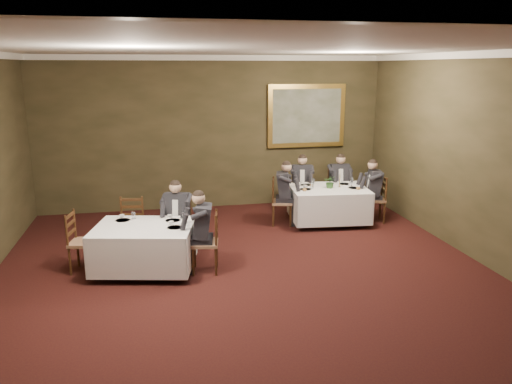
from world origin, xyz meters
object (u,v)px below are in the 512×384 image
object	(u,v)px
chair_main_endright	(374,208)
chair_sec_endright	(206,255)
table_second	(144,245)
chair_main_backright	(338,199)
table_main	(329,202)
diner_main_endleft	(282,201)
chair_main_backleft	(301,200)
diner_main_backleft	(301,191)
centerpiece	(330,181)
diner_sec_backright	(178,226)
chair_sec_backleft	(132,238)
diner_main_endright	(374,198)
candlestick	(340,180)
diner_main_backright	(338,190)
painting	(306,116)
chair_main_endleft	(281,211)
chair_sec_endleft	(84,254)
chair_sec_backright	(179,238)
diner_sec_endright	(205,241)

from	to	relation	value
chair_main_endright	chair_sec_endright	bearing A→B (deg)	129.51
table_second	chair_main_backright	distance (m)	5.06
chair_main_endright	table_main	bearing A→B (deg)	96.66
diner_main_endleft	chair_main_backleft	bearing A→B (deg)	154.46
table_main	chair_main_backright	bearing A→B (deg)	56.95
chair_main_backleft	diner_main_backleft	xyz separation A→B (m)	(-0.00, -0.01, 0.23)
diner_main_endleft	diner_main_backleft	bearing A→B (deg)	154.14
chair_main_backleft	centerpiece	bearing A→B (deg)	125.50
chair_main_backleft	diner_sec_backright	distance (m)	3.54
chair_main_endright	chair_sec_endright	size ratio (longest dim) A/B	1.00
chair_main_backleft	chair_sec_backleft	distance (m)	4.14
chair_sec_backleft	centerpiece	size ratio (longest dim) A/B	3.50
diner_main_endright	candlestick	world-z (taller)	diner_main_endright
table_main	chair_main_backright	distance (m)	0.94
diner_main_backleft	candlestick	distance (m)	1.07
diner_main_backright	chair_sec_backleft	xyz separation A→B (m)	(-4.55, -1.76, -0.23)
diner_main_backleft	chair_sec_endright	xyz separation A→B (m)	(-2.49, -2.93, -0.23)
centerpiece	candlestick	xyz separation A→B (m)	(0.23, 0.05, 0.01)
table_second	painting	size ratio (longest dim) A/B	0.95
table_second	diner_main_endleft	distance (m)	3.43
chair_main_endleft	diner_main_endleft	xyz separation A→B (m)	(0.01, -0.00, 0.23)
chair_main_endleft	diner_main_endright	xyz separation A→B (m)	(2.00, -0.20, 0.23)
chair_main_backright	candlestick	size ratio (longest dim) A/B	2.44
chair_sec_endleft	diner_sec_backright	bearing A→B (deg)	117.97
candlestick	diner_main_backleft	bearing A→B (deg)	126.62
chair_main_backright	chair_sec_backright	size ratio (longest dim) A/B	1.00
diner_main_backleft	chair_main_backright	bearing A→B (deg)	-172.26
table_second	chair_main_endleft	world-z (taller)	chair_main_endleft
diner_main_backright	centerpiece	distance (m)	0.99
chair_sec_backleft	chair_sec_endleft	size ratio (longest dim) A/B	1.00
diner_sec_backright	candlestick	xyz separation A→B (m)	(3.47, 1.23, 0.40)
diner_main_backleft	chair_main_endleft	world-z (taller)	diner_main_backleft
diner_main_backleft	centerpiece	distance (m)	1.01
chair_main_endleft	painting	distance (m)	2.65
table_second	chair_sec_backright	world-z (taller)	chair_sec_backright
table_main	diner_main_endright	world-z (taller)	diner_main_endright
diner_main_endright	chair_main_endright	bearing A→B (deg)	-90.00
chair_sec_endleft	centerpiece	xyz separation A→B (m)	(4.80, 1.66, 0.62)
diner_sec_endright	candlestick	bearing A→B (deg)	-46.62
table_main	chair_sec_backright	distance (m)	3.44
diner_main_endright	candlestick	xyz separation A→B (m)	(-0.75, 0.14, 0.40)
chair_sec_endright	chair_main_endleft	bearing A→B (deg)	-31.14
chair_sec_backright	diner_main_endleft	bearing A→B (deg)	-132.90
diner_sec_backright	candlestick	size ratio (longest dim) A/B	3.28
chair_sec_endright	painting	xyz separation A→B (m)	(2.84, 3.80, 1.83)
diner_main_backleft	chair_sec_endright	size ratio (longest dim) A/B	1.35
chair_main_backleft	chair_sec_endleft	world-z (taller)	same
chair_main_backleft	painting	size ratio (longest dim) A/B	0.53
chair_sec_backright	chair_main_endleft	bearing A→B (deg)	-132.72
table_second	chair_main_endright	bearing A→B (deg)	20.21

